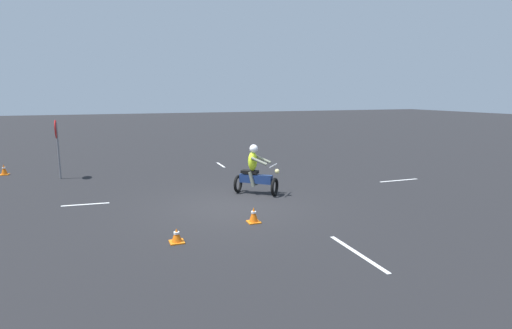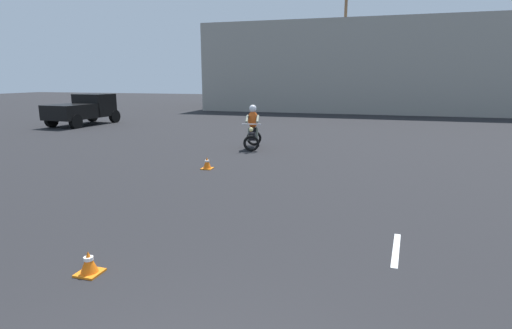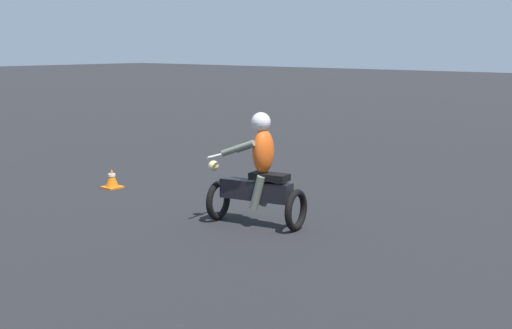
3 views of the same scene
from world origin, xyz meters
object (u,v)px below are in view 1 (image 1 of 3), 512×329
at_px(traffic_cone_near_right, 177,236).
at_px(traffic_cone_mid_left, 4,170).
at_px(motorcycle_rider_foreground, 255,173).
at_px(stop_sign, 57,137).
at_px(traffic_cone_mid_center, 254,215).

relative_size(traffic_cone_near_right, traffic_cone_mid_left, 0.76).
relative_size(motorcycle_rider_foreground, stop_sign, 0.72).
height_order(traffic_cone_near_right, traffic_cone_mid_center, traffic_cone_mid_center).
xyz_separation_m(traffic_cone_mid_center, traffic_cone_mid_left, (9.41, 7.44, 0.02)).
relative_size(traffic_cone_mid_center, traffic_cone_mid_left, 0.92).
xyz_separation_m(stop_sign, traffic_cone_mid_left, (1.65, 2.22, -1.42)).
height_order(traffic_cone_mid_center, traffic_cone_mid_left, traffic_cone_mid_left).
relative_size(traffic_cone_near_right, traffic_cone_mid_center, 0.82).
distance_m(stop_sign, traffic_cone_near_right, 9.15).
bearing_deg(traffic_cone_mid_left, traffic_cone_mid_center, -141.66).
bearing_deg(traffic_cone_mid_left, traffic_cone_near_right, -152.24).
relative_size(stop_sign, traffic_cone_near_right, 6.87).
bearing_deg(traffic_cone_mid_center, traffic_cone_near_right, 108.90).
bearing_deg(motorcycle_rider_foreground, traffic_cone_mid_center, 20.41).
relative_size(motorcycle_rider_foreground, traffic_cone_near_right, 4.96).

